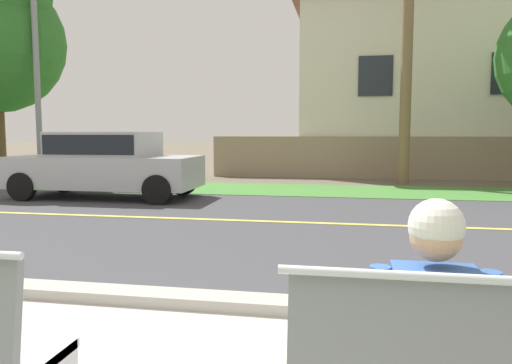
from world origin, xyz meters
The scene contains 10 objects.
ground_plane centered at (0.00, 8.00, 0.00)m, with size 140.00×140.00×0.00m, color #665B4C.
curb_edge centered at (0.00, 2.35, 0.06)m, with size 44.00×0.30×0.11m, color #ADA89E.
street_asphalt centered at (0.00, 6.50, 0.00)m, with size 52.00×8.00×0.01m, color #424247.
road_centre_line centered at (0.00, 6.50, 0.01)m, with size 48.00×0.14×0.01m, color #E0CC4C.
far_verge_grass centered at (0.00, 11.26, 0.01)m, with size 48.00×2.80×0.02m, color #478438.
seated_person_blue centered at (1.17, 0.50, 0.68)m, with size 0.52×0.68×1.25m.
car_silver_far centered at (-4.71, 8.90, 0.85)m, with size 4.30×1.86×1.54m.
streetlamp centered at (-7.73, 11.05, 4.34)m, with size 0.24×2.10×7.65m.
garden_wall centered at (2.75, 15.03, 0.70)m, with size 13.00×0.36×1.40m, color gray.
house_across_street centered at (3.75, 18.23, 3.41)m, with size 9.80×6.91×6.73m.
Camera 1 is at (0.80, -1.64, 1.51)m, focal length 34.26 mm.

